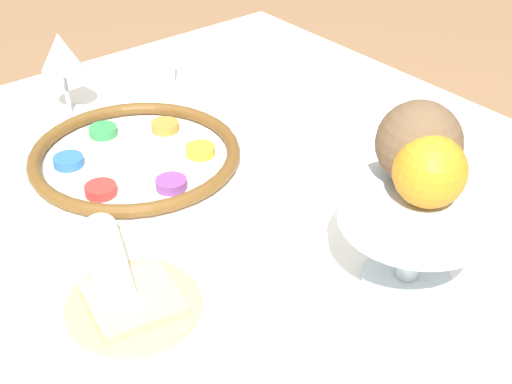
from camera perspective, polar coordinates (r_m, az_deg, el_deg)
name	(u,v)px	position (r m, az deg, el deg)	size (l,w,h in m)	color
seder_plate	(135,157)	(1.08, -9.63, 2.79)	(0.32, 0.32, 0.03)	silver
wine_glass	(61,56)	(1.21, -15.34, 10.47)	(0.07, 0.07, 0.14)	silver
fruit_stand	(415,219)	(0.83, 12.64, -2.11)	(0.18, 0.18, 0.12)	silver
orange_fruit	(430,171)	(0.79, 13.74, 1.62)	(0.08, 0.08, 0.08)	orange
coconut	(419,143)	(0.82, 12.91, 3.80)	(0.10, 0.10, 0.10)	brown
bread_plate	(133,303)	(0.84, -9.78, -8.74)	(0.16, 0.16, 0.02)	tan
napkin_roll	(108,261)	(0.88, -11.72, -5.43)	(0.15, 0.09, 0.04)	white
cup_near	(310,175)	(1.00, 4.32, 1.39)	(0.07, 0.07, 0.06)	silver
cup_mid	(155,68)	(1.33, -8.06, 9.79)	(0.07, 0.07, 0.06)	silver
fork_left	(261,108)	(1.23, 0.40, 6.74)	(0.03, 0.20, 0.01)	silver
fork_right	(272,114)	(1.21, 1.30, 6.23)	(0.03, 0.20, 0.01)	silver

